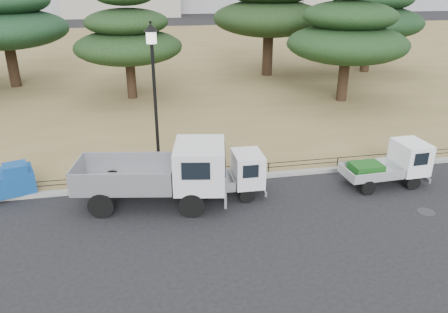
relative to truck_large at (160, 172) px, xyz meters
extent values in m
plane|color=black|center=(2.42, -1.21, -1.25)|extent=(220.00, 220.00, 0.00)
cube|color=olive|center=(2.42, 29.39, -1.18)|extent=(120.00, 56.00, 0.15)
cube|color=gray|center=(2.42, 1.39, -1.17)|extent=(120.00, 0.25, 0.16)
cylinder|color=black|center=(0.93, -1.15, -0.81)|extent=(0.90, 0.33, 0.88)
cylinder|color=black|center=(1.28, 0.74, -0.81)|extent=(0.90, 0.33, 0.88)
cylinder|color=black|center=(-2.05, -0.60, -0.81)|extent=(0.90, 0.33, 0.88)
cylinder|color=black|center=(-1.70, 1.29, -0.81)|extent=(0.90, 0.33, 0.88)
cube|color=#2D2D30|center=(-0.35, 0.06, -0.58)|extent=(5.01, 1.91, 0.15)
cube|color=gray|center=(-1.21, 0.22, -0.08)|extent=(3.70, 2.51, 0.86)
cube|color=silver|center=(1.36, -0.25, 0.25)|extent=(2.05, 2.36, 1.50)
cylinder|color=black|center=(2.99, -0.52, -0.98)|extent=(0.55, 0.16, 0.55)
cylinder|color=black|center=(3.01, 0.68, -0.98)|extent=(0.55, 0.16, 0.55)
cylinder|color=black|center=(1.14, -0.49, -0.98)|extent=(0.55, 0.16, 0.55)
cylinder|color=black|center=(1.17, 0.72, -0.98)|extent=(0.55, 0.16, 0.55)
cube|color=#2D2D30|center=(2.10, 0.10, -0.85)|extent=(2.99, 0.74, 0.13)
cube|color=#9B9DA2|center=(1.56, 0.11, -0.60)|extent=(2.07, 1.29, 0.37)
cube|color=silver|center=(3.15, 0.08, -0.19)|extent=(1.06, 1.38, 1.19)
cube|color=#195920|center=(1.36, 0.11, -0.51)|extent=(1.14, 0.84, 0.41)
cylinder|color=black|center=(9.44, -0.74, -0.97)|extent=(0.57, 0.17, 0.57)
cylinder|color=black|center=(9.39, 0.50, -0.97)|extent=(0.57, 0.17, 0.57)
cylinder|color=black|center=(7.55, -0.82, -0.97)|extent=(0.57, 0.17, 0.57)
cylinder|color=black|center=(7.50, 0.42, -0.97)|extent=(0.57, 0.17, 0.57)
cube|color=#2D2D30|center=(8.50, -0.16, -0.84)|extent=(3.08, 0.82, 0.13)
cube|color=silver|center=(7.95, -0.18, -0.58)|extent=(2.15, 1.37, 0.38)
cube|color=white|center=(9.57, -0.11, -0.17)|extent=(1.12, 1.44, 1.20)
cube|color=#175217|center=(7.74, -0.19, -0.49)|extent=(1.19, 0.89, 0.42)
cylinder|color=black|center=(0.03, 1.69, -1.02)|extent=(0.45, 0.45, 0.16)
cylinder|color=black|center=(0.03, 1.69, 1.59)|extent=(0.12, 0.12, 5.07)
cylinder|color=white|center=(0.03, 1.69, 4.33)|extent=(0.41, 0.41, 0.41)
cone|color=black|center=(0.03, 1.69, 4.66)|extent=(0.53, 0.53, 0.25)
cylinder|color=black|center=(2.42, 1.54, -0.90)|extent=(38.00, 0.03, 0.03)
cylinder|color=black|center=(2.42, 1.54, -0.72)|extent=(38.00, 0.03, 0.03)
cylinder|color=black|center=(2.42, 1.54, -0.90)|extent=(0.04, 0.04, 0.40)
cube|color=#124790|center=(-5.47, 1.73, -0.70)|extent=(2.02, 1.72, 0.80)
cube|color=#124790|center=(-5.13, 1.56, -0.13)|extent=(0.97, 0.90, 0.34)
cylinder|color=#2D2D30|center=(8.92, -2.41, -1.25)|extent=(0.60, 0.60, 0.01)
cylinder|color=black|center=(-9.19, 19.34, 0.53)|extent=(0.73, 0.73, 3.26)
ellipsoid|color=#17341D|center=(-9.19, 19.34, 2.90)|extent=(8.38, 8.38, 2.68)
ellipsoid|color=#17341D|center=(-9.19, 19.34, 4.73)|extent=(6.40, 6.40, 2.05)
cylinder|color=black|center=(-0.97, 14.45, 0.23)|extent=(0.60, 0.60, 2.67)
ellipsoid|color=#1B3216|center=(-0.97, 14.45, 2.17)|extent=(6.72, 6.72, 2.15)
ellipsoid|color=#1B3216|center=(-0.97, 14.45, 3.66)|extent=(5.13, 5.13, 1.64)
cylinder|color=black|center=(9.63, 19.55, 0.68)|extent=(0.80, 0.80, 3.56)
ellipsoid|color=black|center=(9.63, 19.55, 3.26)|extent=(8.57, 8.57, 2.74)
cylinder|color=black|center=(12.12, 11.23, 0.35)|extent=(0.65, 0.65, 2.89)
ellipsoid|color=#193417|center=(12.12, 11.23, 2.44)|extent=(7.35, 7.35, 2.35)
ellipsoid|color=#193417|center=(12.12, 11.23, 4.07)|extent=(5.61, 5.61, 1.79)
cylinder|color=black|center=(17.97, 19.30, 0.50)|extent=(0.72, 0.72, 3.21)
ellipsoid|color=black|center=(17.97, 19.30, 2.83)|extent=(8.20, 8.20, 2.62)
camera|label=1|loc=(-0.50, -13.97, 6.33)|focal=35.00mm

